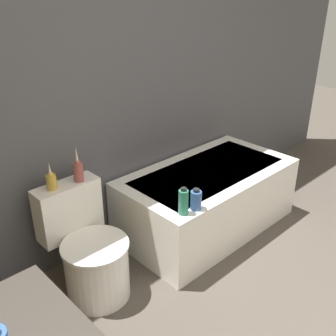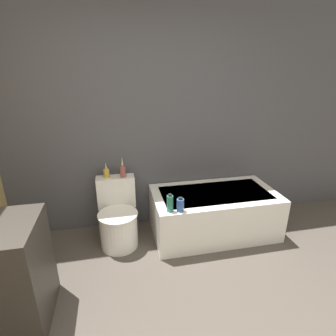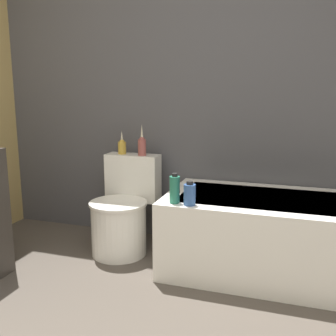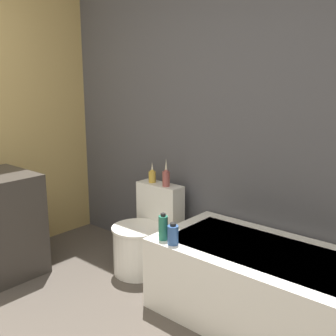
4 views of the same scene
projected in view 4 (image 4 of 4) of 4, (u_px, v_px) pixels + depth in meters
wall_back_tiled at (207, 117)px, 3.19m from camera, size 6.40×0.06×2.60m
bathtub at (261, 285)px, 2.61m from camera, size 1.43×0.77×0.52m
toilet at (144, 237)px, 3.34m from camera, size 0.43×0.58×0.72m
vase_gold at (152, 175)px, 3.44m from camera, size 0.06×0.06×0.18m
vase_silver at (166, 177)px, 3.30m from camera, size 0.06×0.06×0.24m
shampoo_bottle_tall at (163, 227)px, 2.69m from camera, size 0.06×0.06×0.19m
shampoo_bottle_short at (173, 235)px, 2.62m from camera, size 0.07×0.07×0.15m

